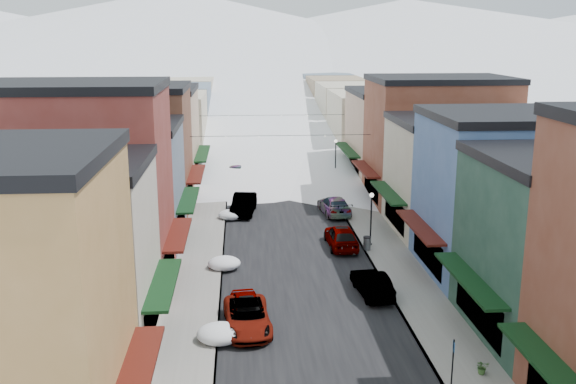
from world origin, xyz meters
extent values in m
cube|color=black|center=(0.00, 60.00, 0.01)|extent=(10.00, 160.00, 0.01)
cube|color=gray|center=(-6.60, 60.00, 0.07)|extent=(3.20, 160.00, 0.15)
cube|color=gray|center=(6.60, 60.00, 0.07)|extent=(3.20, 160.00, 0.15)
cube|color=slate|center=(-5.05, 60.00, 0.07)|extent=(0.10, 160.00, 0.15)
cube|color=slate|center=(5.05, 60.00, 0.07)|extent=(0.10, 160.00, 0.15)
cube|color=#4C140D|center=(-7.60, 4.00, 3.20)|extent=(1.20, 7.22, 0.15)
cube|color=beige|center=(-13.20, 12.50, 4.50)|extent=(10.00, 8.00, 9.00)
cube|color=black|center=(-13.20, 12.50, 9.25)|extent=(10.20, 8.20, 0.50)
cube|color=black|center=(-7.60, 12.50, 3.20)|extent=(1.20, 6.80, 0.15)
cube|color=maroon|center=(-13.70, 20.50, 6.00)|extent=(11.00, 8.00, 12.00)
cube|color=black|center=(-13.70, 20.50, 12.25)|extent=(11.20, 8.20, 0.50)
cube|color=#4C140D|center=(-7.60, 20.50, 3.20)|extent=(1.20, 6.80, 0.15)
cube|color=slate|center=(-13.20, 29.00, 4.25)|extent=(10.00, 9.00, 8.50)
cube|color=black|center=(-13.20, 29.00, 8.75)|extent=(10.20, 9.20, 0.50)
cube|color=black|center=(-7.60, 29.00, 3.20)|extent=(1.20, 7.65, 0.15)
cube|color=brown|center=(-14.20, 38.00, 5.25)|extent=(12.00, 9.00, 10.50)
cube|color=black|center=(-14.20, 38.00, 10.75)|extent=(12.20, 9.20, 0.50)
cube|color=#4C140D|center=(-7.60, 38.00, 3.20)|extent=(1.20, 7.65, 0.15)
cube|color=tan|center=(-13.20, 48.00, 4.75)|extent=(10.00, 11.00, 9.50)
cube|color=black|center=(-13.20, 48.00, 9.75)|extent=(10.20, 11.20, 0.50)
cube|color=black|center=(-7.60, 48.00, 3.20)|extent=(1.20, 9.35, 0.15)
cube|color=black|center=(7.60, 3.00, 3.20)|extent=(1.20, 7.65, 0.15)
cube|color=black|center=(7.60, 12.00, 3.20)|extent=(1.20, 7.65, 0.15)
cube|color=#426297|center=(13.20, 21.00, 5.00)|extent=(10.00, 9.00, 10.00)
cube|color=black|center=(13.20, 21.00, 10.25)|extent=(10.20, 9.20, 0.50)
cube|color=#4C140D|center=(7.60, 21.00, 3.20)|extent=(1.20, 7.65, 0.15)
cube|color=#C1B69B|center=(13.70, 30.00, 4.25)|extent=(11.00, 9.00, 8.50)
cube|color=black|center=(13.70, 30.00, 8.75)|extent=(11.20, 9.20, 0.50)
cube|color=black|center=(7.60, 30.00, 3.20)|extent=(1.20, 7.65, 0.15)
cube|color=brown|center=(14.20, 39.00, 5.50)|extent=(12.00, 9.00, 11.00)
cube|color=black|center=(14.20, 39.00, 11.25)|extent=(12.20, 9.20, 0.50)
cube|color=#4C140D|center=(7.60, 39.00, 3.20)|extent=(1.20, 7.65, 0.15)
cube|color=tan|center=(13.20, 49.00, 4.50)|extent=(10.00, 11.00, 9.00)
cube|color=black|center=(13.20, 49.00, 9.25)|extent=(10.20, 11.20, 0.50)
cube|color=black|center=(7.60, 49.00, 3.20)|extent=(1.20, 9.35, 0.15)
cube|color=gray|center=(-12.50, 62.00, 4.00)|extent=(9.00, 13.00, 8.00)
cube|color=gray|center=(12.50, 62.00, 4.00)|extent=(9.00, 13.00, 8.00)
cube|color=gray|center=(-12.50, 76.00, 4.00)|extent=(9.00, 13.00, 8.00)
cube|color=gray|center=(12.50, 76.00, 4.00)|extent=(9.00, 13.00, 8.00)
cube|color=gray|center=(-12.50, 90.00, 4.00)|extent=(9.00, 13.00, 8.00)
cube|color=gray|center=(12.50, 90.00, 4.00)|extent=(9.00, 13.00, 8.00)
cube|color=gray|center=(-12.50, 104.00, 4.00)|extent=(9.00, 13.00, 8.00)
cube|color=gray|center=(12.50, 104.00, 4.00)|extent=(9.00, 13.00, 8.00)
cube|color=silver|center=(0.00, 225.00, 6.00)|extent=(360.00, 40.00, 12.00)
cone|color=white|center=(-30.00, 275.00, 17.00)|extent=(300.00, 300.00, 34.00)
cone|color=white|center=(70.00, 270.00, 15.00)|extent=(320.00, 320.00, 30.00)
cylinder|color=black|center=(0.00, 40.00, 6.20)|extent=(16.40, 0.04, 0.04)
cylinder|color=black|center=(0.00, 55.00, 6.20)|extent=(16.40, 0.04, 0.04)
imported|color=silver|center=(-3.50, 13.78, 0.70)|extent=(2.66, 5.21, 1.41)
imported|color=#9CA0A4|center=(-3.50, 14.71, 0.73)|extent=(2.17, 4.44, 1.46)
imported|color=black|center=(-3.50, 36.22, 0.85)|extent=(2.44, 5.34, 1.70)
imported|color=gray|center=(-4.30, 49.27, 0.77)|extent=(2.75, 5.51, 1.54)
imported|color=black|center=(3.96, 17.80, 0.73)|extent=(1.97, 4.56, 1.46)
imported|color=#999CA1|center=(3.50, 26.65, 0.84)|extent=(2.11, 5.00, 1.69)
imported|color=black|center=(4.30, 35.52, 0.77)|extent=(2.64, 5.48, 1.54)
imported|color=#A2A6AA|center=(-1.71, 52.08, 0.85)|extent=(2.36, 5.10, 1.69)
imported|color=silver|center=(0.60, 75.99, 0.79)|extent=(2.66, 5.73, 1.59)
cylinder|color=black|center=(5.20, 6.87, 1.35)|extent=(0.07, 0.07, 2.40)
cube|color=#1D54A0|center=(5.20, 6.87, 2.23)|extent=(0.07, 0.33, 0.44)
cylinder|color=slate|center=(5.20, 25.57, 0.61)|extent=(0.53, 0.53, 0.91)
cylinder|color=black|center=(5.20, 25.57, 1.08)|extent=(0.57, 0.57, 0.06)
cylinder|color=black|center=(5.66, 26.68, 0.19)|extent=(0.27, 0.27, 0.09)
cylinder|color=black|center=(5.66, 26.68, 1.95)|extent=(0.11, 0.11, 3.60)
sphere|color=white|center=(5.66, 26.68, 3.88)|extent=(0.32, 0.32, 0.32)
cylinder|color=black|center=(6.30, 48.52, 0.20)|extent=(0.29, 0.29, 0.10)
cylinder|color=black|center=(6.30, 48.52, 2.11)|extent=(0.12, 0.12, 3.93)
sphere|color=white|center=(6.30, 48.52, 4.23)|extent=(0.35, 0.35, 0.35)
imported|color=#385F2A|center=(7.06, 8.15, 0.48)|extent=(0.59, 0.51, 0.65)
ellipsoid|color=white|center=(-4.90, 12.35, 0.50)|extent=(2.35, 1.99, 0.99)
ellipsoid|color=white|center=(-4.70, 13.55, 0.25)|extent=(1.00, 0.90, 0.50)
ellipsoid|color=white|center=(-4.90, 22.66, 0.46)|extent=(2.15, 1.82, 0.91)
ellipsoid|color=white|center=(-4.70, 23.86, 0.23)|extent=(0.92, 0.83, 0.46)
ellipsoid|color=white|center=(-4.61, 34.40, 0.44)|extent=(2.07, 1.75, 0.88)
ellipsoid|color=white|center=(-4.41, 35.60, 0.22)|extent=(0.88, 0.80, 0.44)
camera|label=1|loc=(-3.70, -17.38, 15.15)|focal=40.00mm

